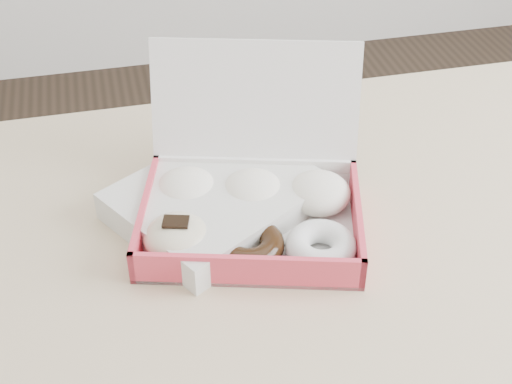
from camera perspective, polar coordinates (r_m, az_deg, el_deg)
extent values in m
cube|color=#CEB888|center=(1.07, 11.68, -2.69)|extent=(1.20, 0.80, 0.04)
cylinder|color=#CEB888|center=(1.52, -15.39, -8.11)|extent=(0.05, 0.05, 0.71)
cube|color=white|center=(1.01, -0.40, -3.04)|extent=(0.35, 0.30, 0.01)
cube|color=#E33C4F|center=(0.91, -0.74, -6.38)|extent=(0.29, 0.09, 0.05)
cube|color=white|center=(1.08, -0.13, 1.59)|extent=(0.29, 0.09, 0.05)
cube|color=#E33C4F|center=(1.01, -8.81, -1.81)|extent=(0.07, 0.22, 0.05)
cube|color=#E33C4F|center=(1.00, 8.09, -2.28)|extent=(0.07, 0.22, 0.05)
cube|color=white|center=(1.05, -0.08, 6.10)|extent=(0.31, 0.15, 0.22)
ellipsoid|color=white|center=(1.04, -5.57, 0.21)|extent=(0.11, 0.11, 0.05)
ellipsoid|color=white|center=(1.03, -0.27, 0.07)|extent=(0.11, 0.11, 0.05)
ellipsoid|color=white|center=(1.03, 5.07, -0.07)|extent=(0.11, 0.11, 0.05)
ellipsoid|color=beige|center=(0.96, -6.32, -3.63)|extent=(0.11, 0.11, 0.05)
cube|color=black|center=(0.94, -6.44, -2.37)|extent=(0.04, 0.03, 0.00)
torus|color=black|center=(0.96, -0.56, -4.21)|extent=(0.12, 0.12, 0.03)
torus|color=white|center=(0.96, 5.21, -4.36)|extent=(0.12, 0.12, 0.03)
cube|color=white|center=(1.03, -3.08, -0.51)|extent=(0.35, 0.33, 0.04)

